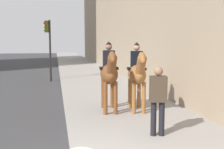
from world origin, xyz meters
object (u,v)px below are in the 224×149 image
Objects in this scene: pedestrian_greeting at (158,96)px; traffic_light_near_curb at (48,40)px; mounted_horse_near at (109,73)px; mounted_horse_far at (137,73)px.

traffic_light_near_curb reaches higher than pedestrian_greeting.
mounted_horse_far is (-0.09, -0.92, -0.02)m from mounted_horse_near.
pedestrian_greeting is 0.45× the size of traffic_light_near_curb.
traffic_light_near_curb reaches higher than mounted_horse_near.
mounted_horse_near is at bearing -166.27° from traffic_light_near_curb.
traffic_light_near_curb is at bearing -161.46° from mounted_horse_near.
pedestrian_greeting is at bearing 2.47° from mounted_horse_far.
traffic_light_near_curb is (8.63, 2.11, 1.11)m from mounted_horse_near.
mounted_horse_far is at bearing 6.09° from pedestrian_greeting.
traffic_light_near_curb is at bearing 25.16° from pedestrian_greeting.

